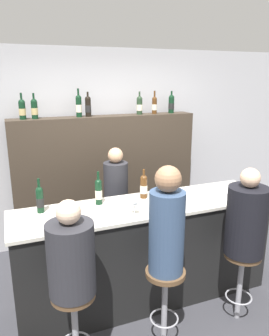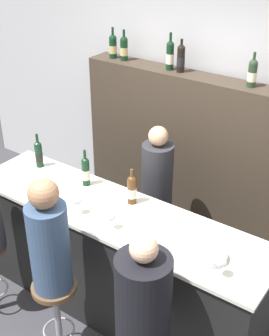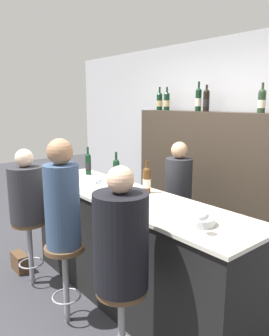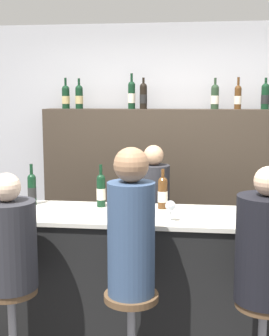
{
  "view_description": "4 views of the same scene",
  "coord_description": "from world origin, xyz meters",
  "px_view_note": "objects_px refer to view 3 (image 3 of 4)",
  "views": [
    {
      "loc": [
        -1.19,
        -2.41,
        2.22
      ],
      "look_at": [
        -0.1,
        0.37,
        1.4
      ],
      "focal_mm": 35.0,
      "sensor_mm": 36.0,
      "label": 1
    },
    {
      "loc": [
        1.85,
        -2.03,
        3.11
      ],
      "look_at": [
        0.2,
        0.31,
        1.48
      ],
      "focal_mm": 50.0,
      "sensor_mm": 36.0,
      "label": 2
    },
    {
      "loc": [
        2.23,
        -1.46,
        1.86
      ],
      "look_at": [
        0.2,
        0.21,
        1.33
      ],
      "focal_mm": 35.0,
      "sensor_mm": 36.0,
      "label": 3
    },
    {
      "loc": [
        0.26,
        -2.96,
        1.88
      ],
      "look_at": [
        -0.14,
        0.26,
        1.38
      ],
      "focal_mm": 50.0,
      "sensor_mm": 36.0,
      "label": 4
    }
  ],
  "objects_px": {
    "wine_glass_2": "(203,217)",
    "handbag": "(20,262)",
    "bar_stool_middle": "(65,264)",
    "bar_stool_right": "(121,309)",
    "wine_bottle_backbar_4": "(262,101)",
    "wine_bottle_backbar_2": "(198,99)",
    "guest_seated_left": "(26,191)",
    "wine_glass_1": "(120,191)",
    "guest_seated_right": "(121,238)",
    "wine_bottle_backbar_1": "(167,101)",
    "bar_stool_left": "(29,236)",
    "wine_bottle_backbar_0": "(160,101)",
    "guest_seated_middle": "(62,199)",
    "wine_bottle_counter_0": "(88,164)",
    "wine_bottle_counter_1": "(116,171)",
    "wine_bottle_backbar_3": "(206,100)",
    "bartender": "(178,214)",
    "metal_bowl": "(199,220)",
    "wine_bottle_counter_2": "(147,180)",
    "wine_glass_0": "(98,182)"
  },
  "relations": [
    {
      "from": "wine_glass_2",
      "to": "metal_bowl",
      "type": "distance_m",
      "value": 0.2
    },
    {
      "from": "wine_bottle_backbar_4",
      "to": "bar_stool_middle",
      "type": "height_order",
      "value": "wine_bottle_backbar_4"
    },
    {
      "from": "wine_glass_0",
      "to": "guest_seated_middle",
      "type": "relative_size",
      "value": 0.18
    },
    {
      "from": "wine_bottle_backbar_1",
      "to": "bar_stool_left",
      "type": "distance_m",
      "value": 2.36
    },
    {
      "from": "wine_bottle_backbar_0",
      "to": "handbag",
      "type": "distance_m",
      "value": 2.63
    },
    {
      "from": "wine_bottle_backbar_4",
      "to": "wine_bottle_backbar_2",
      "type": "bearing_deg",
      "value": -180.0
    },
    {
      "from": "bar_stool_left",
      "to": "bar_stool_middle",
      "type": "xyz_separation_m",
      "value": [
        0.76,
        0.0,
        0.0
      ]
    },
    {
      "from": "wine_bottle_backbar_1",
      "to": "handbag",
      "type": "xyz_separation_m",
      "value": [
        -0.33,
        -1.94,
        -1.77
      ]
    },
    {
      "from": "wine_glass_0",
      "to": "guest_seated_left",
      "type": "height_order",
      "value": "guest_seated_left"
    },
    {
      "from": "bar_stool_left",
      "to": "bar_stool_right",
      "type": "distance_m",
      "value": 1.55
    },
    {
      "from": "bar_stool_middle",
      "to": "bar_stool_right",
      "type": "distance_m",
      "value": 0.78
    },
    {
      "from": "wine_bottle_counter_2",
      "to": "wine_bottle_backbar_1",
      "type": "xyz_separation_m",
      "value": [
        -0.91,
        1.15,
        0.71
      ]
    },
    {
      "from": "bar_stool_right",
      "to": "bartender",
      "type": "height_order",
      "value": "bartender"
    },
    {
      "from": "wine_glass_2",
      "to": "handbag",
      "type": "height_order",
      "value": "wine_glass_2"
    },
    {
      "from": "wine_bottle_counter_0",
      "to": "guest_seated_right",
      "type": "xyz_separation_m",
      "value": [
        1.67,
        -0.79,
        -0.13
      ]
    },
    {
      "from": "wine_glass_1",
      "to": "guest_seated_right",
      "type": "height_order",
      "value": "guest_seated_right"
    },
    {
      "from": "wine_bottle_backbar_4",
      "to": "wine_glass_2",
      "type": "distance_m",
      "value": 1.76
    },
    {
      "from": "wine_bottle_backbar_2",
      "to": "guest_seated_right",
      "type": "distance_m",
      "value": 2.36
    },
    {
      "from": "wine_bottle_backbar_0",
      "to": "bar_stool_left",
      "type": "height_order",
      "value": "wine_bottle_backbar_0"
    },
    {
      "from": "wine_glass_0",
      "to": "bar_stool_middle",
      "type": "xyz_separation_m",
      "value": [
        0.11,
        -0.42,
        -0.62
      ]
    },
    {
      "from": "wine_bottle_backbar_2",
      "to": "handbag",
      "type": "distance_m",
      "value": 2.77
    },
    {
      "from": "wine_bottle_backbar_1",
      "to": "guest_seated_middle",
      "type": "height_order",
      "value": "wine_bottle_backbar_1"
    },
    {
      "from": "guest_seated_left",
      "to": "handbag",
      "type": "bearing_deg",
      "value": -180.0
    },
    {
      "from": "wine_bottle_counter_0",
      "to": "metal_bowl",
      "type": "bearing_deg",
      "value": -7.65
    },
    {
      "from": "bar_stool_left",
      "to": "wine_bottle_backbar_3",
      "type": "bearing_deg",
      "value": 71.94
    },
    {
      "from": "wine_bottle_backbar_1",
      "to": "bar_stool_middle",
      "type": "xyz_separation_m",
      "value": [
        0.77,
        -1.94,
        -1.34
      ]
    },
    {
      "from": "wine_glass_2",
      "to": "bar_stool_left",
      "type": "bearing_deg",
      "value": -167.18
    },
    {
      "from": "wine_bottle_counter_2",
      "to": "bar_stool_middle",
      "type": "bearing_deg",
      "value": -99.86
    },
    {
      "from": "wine_glass_2",
      "to": "guest_seated_middle",
      "type": "distance_m",
      "value": 1.17
    },
    {
      "from": "wine_bottle_backbar_4",
      "to": "handbag",
      "type": "distance_m",
      "value": 3.11
    },
    {
      "from": "wine_bottle_backbar_1",
      "to": "wine_glass_0",
      "type": "distance_m",
      "value": 1.81
    },
    {
      "from": "wine_bottle_counter_0",
      "to": "guest_seated_middle",
      "type": "xyz_separation_m",
      "value": [
        0.88,
        -0.79,
        -0.07
      ]
    },
    {
      "from": "wine_glass_0",
      "to": "bar_stool_right",
      "type": "relative_size",
      "value": 0.23
    },
    {
      "from": "bar_stool_middle",
      "to": "bar_stool_right",
      "type": "height_order",
      "value": "same"
    },
    {
      "from": "wine_glass_2",
      "to": "bartender",
      "type": "xyz_separation_m",
      "value": [
        -1.07,
        0.92,
        -0.47
      ]
    },
    {
      "from": "wine_bottle_counter_1",
      "to": "wine_bottle_backbar_0",
      "type": "distance_m",
      "value": 1.47
    },
    {
      "from": "metal_bowl",
      "to": "guest_seated_left",
      "type": "bearing_deg",
      "value": -162.57
    },
    {
      "from": "handbag",
      "to": "bar_stool_middle",
      "type": "bearing_deg",
      "value": 0.0
    },
    {
      "from": "wine_bottle_backbar_0",
      "to": "wine_bottle_backbar_2",
      "type": "height_order",
      "value": "wine_bottle_backbar_2"
    },
    {
      "from": "wine_bottle_backbar_3",
      "to": "bar_stool_right",
      "type": "relative_size",
      "value": 0.44
    },
    {
      "from": "guest_seated_right",
      "to": "guest_seated_middle",
      "type": "bearing_deg",
      "value": -180.0
    },
    {
      "from": "wine_bottle_backbar_1",
      "to": "bar_stool_middle",
      "type": "height_order",
      "value": "wine_bottle_backbar_1"
    },
    {
      "from": "wine_bottle_counter_0",
      "to": "wine_bottle_counter_1",
      "type": "distance_m",
      "value": 0.55
    },
    {
      "from": "guest_seated_middle",
      "to": "wine_bottle_counter_0",
      "type": "bearing_deg",
      "value": 138.29
    },
    {
      "from": "wine_bottle_backbar_0",
      "to": "wine_bottle_backbar_3",
      "type": "relative_size",
      "value": 1.0
    },
    {
      "from": "wine_glass_1",
      "to": "bar_stool_middle",
      "type": "bearing_deg",
      "value": -116.81
    },
    {
      "from": "wine_bottle_counter_0",
      "to": "wine_glass_0",
      "type": "distance_m",
      "value": 0.86
    },
    {
      "from": "wine_bottle_counter_2",
      "to": "wine_glass_1",
      "type": "distance_m",
      "value": 0.38
    },
    {
      "from": "bartender",
      "to": "metal_bowl",
      "type": "bearing_deg",
      "value": -40.55
    },
    {
      "from": "wine_bottle_counter_2",
      "to": "wine_glass_2",
      "type": "distance_m",
      "value": 1.02
    }
  ]
}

